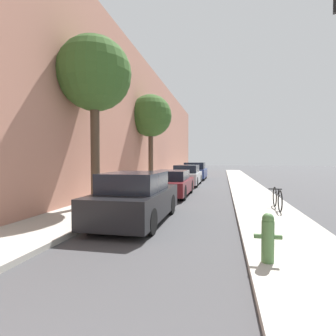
{
  "coord_description": "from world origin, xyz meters",
  "views": [
    {
      "loc": [
        1.5,
        0.17,
        1.79
      ],
      "look_at": [
        -0.62,
        10.38,
        1.44
      ],
      "focal_mm": 28.72,
      "sensor_mm": 36.0,
      "label": 1
    }
  ],
  "objects_px": {
    "parked_car_black": "(136,198)",
    "parked_car_navy": "(195,171)",
    "fire_hydrant": "(268,237)",
    "street_tree_near": "(94,75)",
    "parked_car_maroon": "(171,184)",
    "parked_car_silver": "(187,176)",
    "street_tree_far": "(151,116)",
    "bicycle": "(277,198)"
  },
  "relations": [
    {
      "from": "parked_car_black",
      "to": "street_tree_near",
      "type": "bearing_deg",
      "value": 142.0
    },
    {
      "from": "parked_car_silver",
      "to": "parked_car_navy",
      "type": "bearing_deg",
      "value": 90.29
    },
    {
      "from": "parked_car_navy",
      "to": "street_tree_far",
      "type": "xyz_separation_m",
      "value": [
        -2.22,
        -6.67,
        3.87
      ]
    },
    {
      "from": "parked_car_maroon",
      "to": "fire_hydrant",
      "type": "bearing_deg",
      "value": -68.72
    },
    {
      "from": "parked_car_black",
      "to": "parked_car_silver",
      "type": "relative_size",
      "value": 0.9
    },
    {
      "from": "parked_car_navy",
      "to": "fire_hydrant",
      "type": "height_order",
      "value": "parked_car_navy"
    },
    {
      "from": "parked_car_silver",
      "to": "fire_hydrant",
      "type": "distance_m",
      "value": 14.03
    },
    {
      "from": "parked_car_silver",
      "to": "street_tree_far",
      "type": "bearing_deg",
      "value": -151.75
    },
    {
      "from": "street_tree_far",
      "to": "parked_car_maroon",
      "type": "bearing_deg",
      "value": -62.88
    },
    {
      "from": "parked_car_silver",
      "to": "street_tree_near",
      "type": "height_order",
      "value": "street_tree_near"
    },
    {
      "from": "parked_car_black",
      "to": "street_tree_far",
      "type": "bearing_deg",
      "value": 102.95
    },
    {
      "from": "parked_car_black",
      "to": "parked_car_silver",
      "type": "height_order",
      "value": "parked_car_black"
    },
    {
      "from": "parked_car_navy",
      "to": "fire_hydrant",
      "type": "distance_m",
      "value": 19.4
    },
    {
      "from": "parked_car_black",
      "to": "fire_hydrant",
      "type": "xyz_separation_m",
      "value": [
        3.14,
        -2.73,
        -0.14
      ]
    },
    {
      "from": "parked_car_black",
      "to": "parked_car_maroon",
      "type": "height_order",
      "value": "parked_car_black"
    },
    {
      "from": "street_tree_near",
      "to": "parked_car_black",
      "type": "bearing_deg",
      "value": -38.0
    },
    {
      "from": "parked_car_black",
      "to": "street_tree_far",
      "type": "height_order",
      "value": "street_tree_far"
    },
    {
      "from": "fire_hydrant",
      "to": "bicycle",
      "type": "relative_size",
      "value": 0.47
    },
    {
      "from": "bicycle",
      "to": "parked_car_black",
      "type": "bearing_deg",
      "value": -151.41
    },
    {
      "from": "street_tree_near",
      "to": "fire_hydrant",
      "type": "height_order",
      "value": "street_tree_near"
    },
    {
      "from": "parked_car_maroon",
      "to": "street_tree_near",
      "type": "xyz_separation_m",
      "value": [
        -2.03,
        -3.82,
        4.15
      ]
    },
    {
      "from": "parked_car_black",
      "to": "parked_car_navy",
      "type": "distance_m",
      "value": 16.41
    },
    {
      "from": "parked_car_silver",
      "to": "street_tree_far",
      "type": "height_order",
      "value": "street_tree_far"
    },
    {
      "from": "fire_hydrant",
      "to": "bicycle",
      "type": "height_order",
      "value": "fire_hydrant"
    },
    {
      "from": "fire_hydrant",
      "to": "parked_car_black",
      "type": "bearing_deg",
      "value": 139.06
    },
    {
      "from": "parked_car_silver",
      "to": "fire_hydrant",
      "type": "xyz_separation_m",
      "value": [
        3.14,
        -13.67,
        -0.13
      ]
    },
    {
      "from": "fire_hydrant",
      "to": "parked_car_navy",
      "type": "bearing_deg",
      "value": 99.4
    },
    {
      "from": "parked_car_navy",
      "to": "street_tree_near",
      "type": "xyz_separation_m",
      "value": [
        -2.04,
        -14.8,
        4.05
      ]
    },
    {
      "from": "parked_car_maroon",
      "to": "street_tree_far",
      "type": "distance_m",
      "value": 6.25
    },
    {
      "from": "parked_car_silver",
      "to": "parked_car_navy",
      "type": "relative_size",
      "value": 1.04
    },
    {
      "from": "parked_car_black",
      "to": "fire_hydrant",
      "type": "height_order",
      "value": "parked_car_black"
    },
    {
      "from": "parked_car_silver",
      "to": "bicycle",
      "type": "relative_size",
      "value": 2.6
    },
    {
      "from": "parked_car_maroon",
      "to": "parked_car_silver",
      "type": "relative_size",
      "value": 0.93
    },
    {
      "from": "parked_car_navy",
      "to": "street_tree_near",
      "type": "bearing_deg",
      "value": -97.87
    },
    {
      "from": "street_tree_near",
      "to": "street_tree_far",
      "type": "relative_size",
      "value": 1.02
    },
    {
      "from": "parked_car_navy",
      "to": "street_tree_near",
      "type": "distance_m",
      "value": 15.48
    },
    {
      "from": "parked_car_black",
      "to": "street_tree_near",
      "type": "height_order",
      "value": "street_tree_near"
    },
    {
      "from": "parked_car_navy",
      "to": "bicycle",
      "type": "bearing_deg",
      "value": -73.49
    },
    {
      "from": "parked_car_maroon",
      "to": "parked_car_black",
      "type": "bearing_deg",
      "value": -89.59
    },
    {
      "from": "parked_car_black",
      "to": "parked_car_navy",
      "type": "bearing_deg",
      "value": 90.09
    },
    {
      "from": "street_tree_far",
      "to": "parked_car_silver",
      "type": "bearing_deg",
      "value": 28.25
    },
    {
      "from": "parked_car_black",
      "to": "street_tree_near",
      "type": "xyz_separation_m",
      "value": [
        -2.07,
        1.62,
        4.08
      ]
    }
  ]
}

